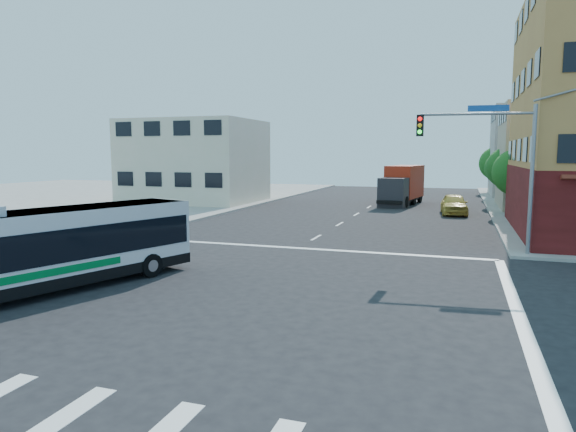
% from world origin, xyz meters
% --- Properties ---
extents(ground, '(120.00, 120.00, 0.00)m').
position_xyz_m(ground, '(0.00, 0.00, 0.00)').
color(ground, black).
rests_on(ground, ground).
extents(sidewalk_nw, '(50.00, 50.00, 0.15)m').
position_xyz_m(sidewalk_nw, '(-35.00, 35.00, 0.07)').
color(sidewalk_nw, gray).
rests_on(sidewalk_nw, ground).
extents(building_east_far, '(12.06, 10.06, 10.00)m').
position_xyz_m(building_east_far, '(16.98, 47.98, 5.01)').
color(building_east_far, '#ACABA6').
rests_on(building_east_far, ground).
extents(building_west, '(12.06, 10.06, 8.00)m').
position_xyz_m(building_west, '(-17.02, 29.98, 4.01)').
color(building_west, beige).
rests_on(building_west, ground).
extents(signal_mast_ne, '(7.91, 1.13, 8.07)m').
position_xyz_m(signal_mast_ne, '(9.08, 10.62, 4.98)').
color(signal_mast_ne, gray).
rests_on(signal_mast_ne, ground).
extents(street_tree_a, '(3.60, 3.60, 5.53)m').
position_xyz_m(street_tree_a, '(11.90, 27.92, 3.59)').
color(street_tree_a, '#332012').
rests_on(street_tree_a, ground).
extents(street_tree_b, '(3.80, 3.80, 5.79)m').
position_xyz_m(street_tree_b, '(11.90, 35.92, 3.75)').
color(street_tree_b, '#332012').
rests_on(street_tree_b, ground).
extents(street_tree_c, '(3.40, 3.40, 5.29)m').
position_xyz_m(street_tree_c, '(11.90, 43.92, 3.46)').
color(street_tree_c, '#332012').
rests_on(street_tree_c, ground).
extents(street_tree_d, '(4.00, 4.00, 6.03)m').
position_xyz_m(street_tree_d, '(11.90, 51.92, 3.88)').
color(street_tree_d, '#332012').
rests_on(street_tree_d, ground).
extents(transit_bus, '(5.66, 10.87, 3.17)m').
position_xyz_m(transit_bus, '(-5.71, -1.08, 1.55)').
color(transit_bus, black).
rests_on(transit_bus, ground).
extents(box_truck, '(3.54, 8.40, 3.66)m').
position_xyz_m(box_truck, '(2.54, 34.16, 1.78)').
color(box_truck, '#232328').
rests_on(box_truck, ground).
extents(parked_car, '(2.30, 4.94, 1.64)m').
position_xyz_m(parked_car, '(7.32, 27.51, 0.82)').
color(parked_car, gold).
rests_on(parked_car, ground).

